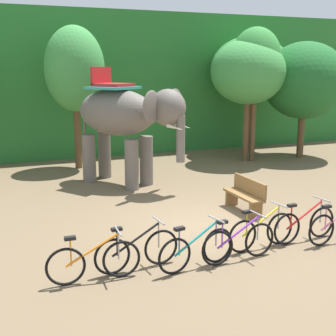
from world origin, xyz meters
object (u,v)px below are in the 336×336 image
tree_center_left (250,69)px  bike_red (305,224)px  tree_right (248,72)px  bike_yellow (261,231)px  bike_black (137,250)px  bike_purple (239,243)px  elephant (124,118)px  tree_far_right (75,70)px  bike_orange (94,261)px  tree_left (256,60)px  tree_center_right (304,81)px  bike_teal (197,249)px  wooden_bench (246,194)px

tree_center_left → bike_red: 11.05m
tree_right → bike_yellow: (-4.42, -8.12, -3.19)m
tree_center_left → bike_red: size_ratio=2.98×
bike_black → bike_purple: (1.99, -0.36, 0.00)m
bike_yellow → elephant: bearing=101.1°
tree_far_right → bike_orange: bearing=-98.6°
tree_left → bike_purple: tree_left is taller
tree_center_right → bike_teal: 12.40m
elephant → bike_teal: 6.85m
bike_orange → bike_teal: size_ratio=1.01×
bike_purple → wooden_bench: (1.76, 2.70, 0.09)m
tree_right → bike_yellow: 9.78m
tree_left → tree_center_right: tree_left is taller
tree_far_right → tree_left: (6.89, -1.23, 0.35)m
tree_center_right → bike_purple: 11.77m
bike_teal → bike_purple: same height
tree_far_right → tree_right: (6.62, -1.13, -0.10)m
bike_yellow → tree_center_left: bearing=60.6°
tree_center_left → bike_black: 13.10m
bike_black → bike_purple: bearing=-10.2°
bike_black → bike_purple: same height
tree_center_right → tree_far_right: bearing=172.1°
tree_far_right → bike_red: (3.32, -9.23, -3.29)m
tree_right → tree_left: bearing=-21.3°
tree_center_right → bike_teal: bearing=-136.2°
tree_center_right → wooden_bench: bearing=-136.9°
tree_center_left → bike_orange: size_ratio=2.97×
tree_center_right → bike_black: 12.95m
tree_center_right → bike_purple: size_ratio=2.82×
tree_far_right → bike_yellow: 10.06m
elephant → bike_orange: bearing=-110.6°
tree_left → bike_teal: 11.16m
tree_right → bike_purple: size_ratio=2.85×
elephant → wooden_bench: (2.20, -3.88, -1.72)m
tree_center_left → bike_teal: (-7.12, -10.03, -3.29)m
bike_black → bike_teal: 1.13m
bike_red → elephant: bearing=110.7°
tree_far_right → bike_red: bearing=-70.2°
tree_far_right → tree_left: bearing=-10.1°
tree_far_right → bike_black: (-0.56, -9.28, -3.29)m
bike_orange → tree_center_left: bearing=47.4°
bike_orange → bike_black: same height
tree_center_left → bike_teal: bearing=-125.4°
tree_far_right → bike_red: size_ratio=3.08×
tree_center_right → bike_black: tree_center_right is taller
elephant → wooden_bench: bearing=-60.4°
tree_center_right → bike_red: 10.30m
bike_orange → bike_red: 4.76m
bike_yellow → bike_black: bearing=-179.4°
tree_left → bike_red: size_ratio=3.11×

